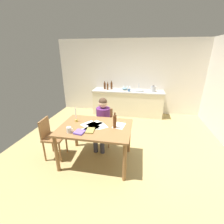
% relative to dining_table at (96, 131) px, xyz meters
% --- Properties ---
extents(ground_plane, '(5.20, 5.20, 0.04)m').
position_rel_dining_table_xyz_m(ground_plane, '(0.38, 0.51, -0.71)').
color(ground_plane, tan).
extents(wall_back, '(5.20, 0.12, 2.60)m').
position_rel_dining_table_xyz_m(wall_back, '(0.38, 3.11, 0.61)').
color(wall_back, silver).
rests_on(wall_back, ground).
extents(kitchen_counter, '(2.49, 0.64, 0.90)m').
position_rel_dining_table_xyz_m(kitchen_counter, '(0.38, 2.75, -0.24)').
color(kitchen_counter, beige).
rests_on(kitchen_counter, ground).
extents(dining_table, '(1.40, 1.00, 0.80)m').
position_rel_dining_table_xyz_m(dining_table, '(0.00, 0.00, 0.00)').
color(dining_table, olive).
rests_on(dining_table, ground).
extents(chair_at_table, '(0.42, 0.42, 0.88)m').
position_rel_dining_table_xyz_m(chair_at_table, '(-0.00, 0.74, -0.20)').
color(chair_at_table, olive).
rests_on(chair_at_table, ground).
extents(person_seated, '(0.34, 0.60, 1.19)m').
position_rel_dining_table_xyz_m(person_seated, '(-0.01, 0.59, -0.01)').
color(person_seated, '#592666').
rests_on(person_seated, ground).
extents(chair_side_empty, '(0.43, 0.43, 0.89)m').
position_rel_dining_table_xyz_m(chair_side_empty, '(-0.96, -0.05, -0.19)').
color(chair_side_empty, olive).
rests_on(chair_side_empty, ground).
extents(coffee_mug, '(0.13, 0.09, 0.11)m').
position_rel_dining_table_xyz_m(coffee_mug, '(-0.39, -0.32, 0.16)').
color(coffee_mug, white).
rests_on(coffee_mug, dining_table).
extents(candlestick, '(0.06, 0.06, 0.31)m').
position_rel_dining_table_xyz_m(candlestick, '(-0.45, 0.15, 0.19)').
color(candlestick, gold).
rests_on(candlestick, dining_table).
extents(book_magazine, '(0.20, 0.20, 0.03)m').
position_rel_dining_table_xyz_m(book_magazine, '(-0.21, -0.30, 0.12)').
color(book_magazine, '#6F53B8').
rests_on(book_magazine, dining_table).
extents(book_cookery, '(0.16, 0.23, 0.02)m').
position_rel_dining_table_xyz_m(book_cookery, '(-0.04, -0.20, 0.12)').
color(book_cookery, olive).
rests_on(book_cookery, dining_table).
extents(paper_letter, '(0.30, 0.35, 0.00)m').
position_rel_dining_table_xyz_m(paper_letter, '(-0.05, -0.06, 0.10)').
color(paper_letter, white).
rests_on(paper_letter, dining_table).
extents(paper_bill, '(0.25, 0.33, 0.00)m').
position_rel_dining_table_xyz_m(paper_bill, '(0.45, 0.13, 0.10)').
color(paper_bill, white).
rests_on(paper_bill, dining_table).
extents(paper_envelope, '(0.34, 0.36, 0.00)m').
position_rel_dining_table_xyz_m(paper_envelope, '(-0.05, 0.12, 0.10)').
color(paper_envelope, white).
rests_on(paper_envelope, dining_table).
extents(paper_receipt, '(0.34, 0.36, 0.00)m').
position_rel_dining_table_xyz_m(paper_receipt, '(-0.16, 0.09, 0.10)').
color(paper_receipt, white).
rests_on(paper_receipt, dining_table).
extents(paper_notice, '(0.35, 0.36, 0.00)m').
position_rel_dining_table_xyz_m(paper_notice, '(0.09, 0.06, 0.10)').
color(paper_notice, white).
rests_on(paper_notice, dining_table).
extents(paper_flyer, '(0.35, 0.36, 0.00)m').
position_rel_dining_table_xyz_m(paper_flyer, '(-0.07, -0.12, 0.10)').
color(paper_flyer, white).
rests_on(paper_flyer, dining_table).
extents(wine_bottle_on_table, '(0.07, 0.07, 0.31)m').
position_rel_dining_table_xyz_m(wine_bottle_on_table, '(0.38, 0.02, 0.24)').
color(wine_bottle_on_table, '#593319').
rests_on(wine_bottle_on_table, dining_table).
extents(sink_unit, '(0.36, 0.36, 0.24)m').
position_rel_dining_table_xyz_m(sink_unit, '(0.75, 2.76, 0.23)').
color(sink_unit, '#B2B7BC').
rests_on(sink_unit, kitchen_counter).
extents(bottle_oil, '(0.07, 0.07, 0.28)m').
position_rel_dining_table_xyz_m(bottle_oil, '(-0.47, 2.82, 0.33)').
color(bottle_oil, '#593319').
rests_on(bottle_oil, kitchen_counter).
extents(bottle_vinegar, '(0.06, 0.06, 0.27)m').
position_rel_dining_table_xyz_m(bottle_vinegar, '(-0.35, 2.74, 0.32)').
color(bottle_vinegar, '#593319').
rests_on(bottle_vinegar, kitchen_counter).
extents(bottle_wine_red, '(0.07, 0.07, 0.30)m').
position_rel_dining_table_xyz_m(bottle_wine_red, '(-0.23, 2.85, 0.33)').
color(bottle_wine_red, '#593319').
rests_on(bottle_wine_red, kitchen_counter).
extents(mixing_bowl, '(0.19, 0.19, 0.09)m').
position_rel_dining_table_xyz_m(mixing_bowl, '(0.26, 2.82, 0.25)').
color(mixing_bowl, '#668C99').
rests_on(mixing_bowl, kitchen_counter).
extents(stovetop_kettle, '(0.18, 0.18, 0.22)m').
position_rel_dining_table_xyz_m(stovetop_kettle, '(1.24, 2.75, 0.31)').
color(stovetop_kettle, '#B7BABF').
rests_on(stovetop_kettle, kitchen_counter).
extents(wine_glass_near_sink, '(0.07, 0.07, 0.15)m').
position_rel_dining_table_xyz_m(wine_glass_near_sink, '(0.43, 2.90, 0.32)').
color(wine_glass_near_sink, silver).
rests_on(wine_glass_near_sink, kitchen_counter).
extents(wine_glass_by_kettle, '(0.07, 0.07, 0.15)m').
position_rel_dining_table_xyz_m(wine_glass_by_kettle, '(0.34, 2.90, 0.32)').
color(wine_glass_by_kettle, silver).
rests_on(wine_glass_by_kettle, kitchen_counter).
extents(wine_glass_back_left, '(0.07, 0.07, 0.15)m').
position_rel_dining_table_xyz_m(wine_glass_back_left, '(0.21, 2.90, 0.32)').
color(wine_glass_back_left, silver).
rests_on(wine_glass_back_left, kitchen_counter).
extents(teacup_on_counter, '(0.11, 0.07, 0.09)m').
position_rel_dining_table_xyz_m(teacup_on_counter, '(0.43, 2.60, 0.25)').
color(teacup_on_counter, '#33598C').
rests_on(teacup_on_counter, kitchen_counter).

